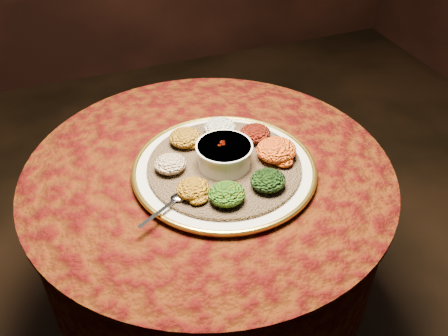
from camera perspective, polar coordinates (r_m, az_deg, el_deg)
name	(u,v)px	position (r m, az deg, el deg)	size (l,w,h in m)	color
table	(210,218)	(1.41, -1.65, -5.76)	(0.96, 0.96, 0.73)	black
platter	(224,169)	(1.27, 0.03, -0.13)	(0.50, 0.50, 0.02)	beige
injera	(224,166)	(1.26, 0.03, 0.25)	(0.39, 0.39, 0.01)	brown
stew_bowl	(224,154)	(1.24, 0.03, 1.66)	(0.14, 0.14, 0.06)	silver
spoon	(176,199)	(1.16, -5.51, -3.58)	(0.13, 0.08, 0.01)	silver
portion_ayib	(220,127)	(1.35, -0.51, 4.67)	(0.09, 0.08, 0.04)	white
portion_kitfo	(255,133)	(1.34, 3.56, 3.98)	(0.08, 0.08, 0.04)	black
portion_tikil	(276,150)	(1.27, 6.00, 2.06)	(0.10, 0.10, 0.05)	#A6760D
portion_gomen	(268,180)	(1.18, 5.04, -1.42)	(0.09, 0.08, 0.04)	black
portion_mixveg	(227,194)	(1.14, 0.34, -2.98)	(0.09, 0.08, 0.04)	#B0440B
portion_kik	(193,188)	(1.16, -3.56, -2.35)	(0.08, 0.07, 0.04)	#9A570D
portion_timatim	(170,164)	(1.24, -6.15, 0.48)	(0.08, 0.08, 0.04)	maroon
portion_shiro	(185,137)	(1.32, -4.45, 3.51)	(0.09, 0.08, 0.04)	#945411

